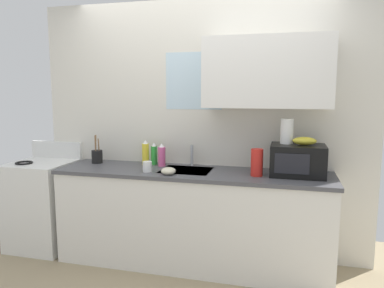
% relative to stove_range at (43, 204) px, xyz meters
% --- Properties ---
extents(kitchen_wall_assembly, '(3.30, 0.42, 2.50)m').
position_rel_stove_range_xyz_m(kitchen_wall_assembly, '(1.75, 0.30, 0.91)').
color(kitchen_wall_assembly, silver).
rests_on(kitchen_wall_assembly, ground).
extents(counter_unit, '(2.53, 0.63, 0.90)m').
position_rel_stove_range_xyz_m(counter_unit, '(1.61, -0.00, -0.00)').
color(counter_unit, white).
rests_on(counter_unit, ground).
extents(sink_faucet, '(0.03, 0.03, 0.21)m').
position_rel_stove_range_xyz_m(sink_faucet, '(1.55, 0.24, 0.55)').
color(sink_faucet, '#B2B5BA').
rests_on(sink_faucet, counter_unit).
extents(stove_range, '(0.60, 0.60, 1.08)m').
position_rel_stove_range_xyz_m(stove_range, '(0.00, 0.00, 0.00)').
color(stove_range, white).
rests_on(stove_range, ground).
extents(microwave, '(0.46, 0.35, 0.27)m').
position_rel_stove_range_xyz_m(microwave, '(2.54, 0.04, 0.58)').
color(microwave, black).
rests_on(microwave, counter_unit).
extents(banana_bunch, '(0.20, 0.11, 0.07)m').
position_rel_stove_range_xyz_m(banana_bunch, '(2.59, 0.05, 0.75)').
color(banana_bunch, gold).
rests_on(banana_bunch, microwave).
extents(paper_towel_roll, '(0.11, 0.11, 0.22)m').
position_rel_stove_range_xyz_m(paper_towel_roll, '(2.44, 0.10, 0.82)').
color(paper_towel_roll, white).
rests_on(paper_towel_roll, microwave).
extents(dish_soap_bottle_pink, '(0.07, 0.07, 0.22)m').
position_rel_stove_range_xyz_m(dish_soap_bottle_pink, '(1.27, 0.14, 0.55)').
color(dish_soap_bottle_pink, '#E55999').
rests_on(dish_soap_bottle_pink, counter_unit).
extents(dish_soap_bottle_green, '(0.06, 0.06, 0.22)m').
position_rel_stove_range_xyz_m(dish_soap_bottle_green, '(1.17, 0.18, 0.55)').
color(dish_soap_bottle_green, green).
rests_on(dish_soap_bottle_green, counter_unit).
extents(dish_soap_bottle_yellow, '(0.07, 0.07, 0.25)m').
position_rel_stove_range_xyz_m(dish_soap_bottle_yellow, '(1.09, 0.16, 0.56)').
color(dish_soap_bottle_yellow, yellow).
rests_on(dish_soap_bottle_yellow, counter_unit).
extents(cereal_canister, '(0.10, 0.10, 0.23)m').
position_rel_stove_range_xyz_m(cereal_canister, '(2.20, -0.05, 0.56)').
color(cereal_canister, red).
rests_on(cereal_canister, counter_unit).
extents(mug_white, '(0.08, 0.08, 0.09)m').
position_rel_stove_range_xyz_m(mug_white, '(1.23, -0.14, 0.49)').
color(mug_white, white).
rests_on(mug_white, counter_unit).
extents(utensil_crock, '(0.11, 0.11, 0.29)m').
position_rel_stove_range_xyz_m(utensil_crock, '(0.58, 0.12, 0.51)').
color(utensil_crock, black).
rests_on(utensil_crock, counter_unit).
extents(small_bowl, '(0.13, 0.13, 0.06)m').
position_rel_stove_range_xyz_m(small_bowl, '(1.45, -0.20, 0.47)').
color(small_bowl, beige).
rests_on(small_bowl, counter_unit).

